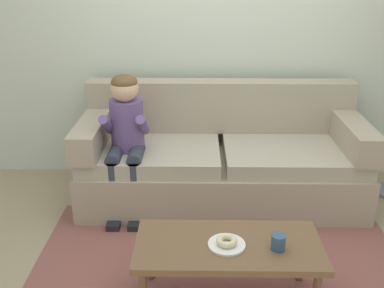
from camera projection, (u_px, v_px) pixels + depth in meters
The scene contains 9 objects.
ground at pixel (219, 257), 3.03m from camera, with size 10.00×10.00×0.00m, color #9E896B.
wall_back at pixel (216, 21), 3.79m from camera, with size 8.00×0.10×2.80m, color beige.
area_rug at pixel (221, 280), 2.79m from camera, with size 2.46×1.80×0.01m, color brown.
couch at pixel (221, 160), 3.68m from camera, with size 2.27×0.90×0.94m.
coffee_table at pixel (228, 250), 2.50m from camera, with size 1.06×0.48×0.41m.
person_child at pixel (126, 132), 3.37m from camera, with size 0.34×0.58×1.10m.
plate at pixel (227, 245), 2.46m from camera, with size 0.21×0.21×0.01m, color white.
donut at pixel (227, 241), 2.45m from camera, with size 0.12×0.12×0.04m, color beige.
mug at pixel (278, 242), 2.41m from camera, with size 0.08×0.08×0.09m, color #334C72.
Camera 1 is at (-0.15, -2.51, 1.87)m, focal length 41.28 mm.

